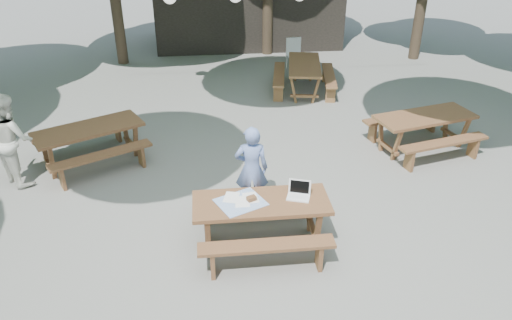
{
  "coord_description": "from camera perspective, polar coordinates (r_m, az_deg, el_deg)",
  "views": [
    {
      "loc": [
        -1.06,
        -6.64,
        4.8
      ],
      "look_at": [
        -0.33,
        0.07,
        1.05
      ],
      "focal_mm": 35.0,
      "sensor_mm": 36.0,
      "label": 1
    }
  ],
  "objects": [
    {
      "name": "picnic_table_nw",
      "position": [
        10.15,
        -18.37,
        1.68
      ],
      "size": [
        2.41,
        2.28,
        0.75
      ],
      "rotation": [
        0.0,
        0.0,
        0.48
      ],
      "color": "#522C1D",
      "rests_on": "ground"
    },
    {
      "name": "plastic_chair",
      "position": [
        14.92,
        4.46,
        11.21
      ],
      "size": [
        0.49,
        0.49,
        0.9
      ],
      "rotation": [
        0.0,
        0.0,
        0.13
      ],
      "color": "silver",
      "rests_on": "ground"
    },
    {
      "name": "woman",
      "position": [
        8.09,
        -0.51,
        -1.01
      ],
      "size": [
        0.58,
        0.41,
        1.5
      ],
      "primitive_type": "imported",
      "rotation": [
        0.0,
        0.0,
        3.05
      ],
      "color": "#6A82C1",
      "rests_on": "ground"
    },
    {
      "name": "tabletop_clutter",
      "position": [
        7.27,
        -1.54,
        -4.72
      ],
      "size": [
        0.82,
        0.77,
        0.08
      ],
      "color": "#3A72C7",
      "rests_on": "main_picnic_table"
    },
    {
      "name": "ground",
      "position": [
        8.26,
        2.37,
        -6.5
      ],
      "size": [
        80.0,
        80.0,
        0.0
      ],
      "primitive_type": "plane",
      "color": "#61605C",
      "rests_on": "ground"
    },
    {
      "name": "main_picnic_table",
      "position": [
        7.49,
        0.58,
        -7.03
      ],
      "size": [
        2.0,
        1.58,
        0.75
      ],
      "color": "#522C1D",
      "rests_on": "ground"
    },
    {
      "name": "pavilion",
      "position": [
        17.55,
        -1.02,
        17.85
      ],
      "size": [
        6.0,
        3.0,
        2.8
      ],
      "primitive_type": "cube",
      "color": "black",
      "rests_on": "ground"
    },
    {
      "name": "picnic_table_far_e",
      "position": [
        13.23,
        5.5,
        9.42
      ],
      "size": [
        1.88,
        2.14,
        0.75
      ],
      "rotation": [
        0.0,
        0.0,
        1.4
      ],
      "color": "#522C1D",
      "rests_on": "ground"
    },
    {
      "name": "laptop",
      "position": [
        7.39,
        4.93,
        -3.73
      ],
      "size": [
        0.4,
        0.35,
        0.24
      ],
      "rotation": [
        0.0,
        0.0,
        -0.33
      ],
      "color": "white",
      "rests_on": "main_picnic_table"
    },
    {
      "name": "second_person",
      "position": [
        9.83,
        -26.21,
        2.16
      ],
      "size": [
        1.03,
        1.04,
        1.69
      ],
      "primitive_type": "imported",
      "rotation": [
        0.0,
        0.0,
        2.31
      ],
      "color": "silver",
      "rests_on": "ground"
    },
    {
      "name": "picnic_table_ne",
      "position": [
        10.69,
        18.51,
        3.08
      ],
      "size": [
        2.23,
        1.99,
        0.75
      ],
      "rotation": [
        0.0,
        0.0,
        0.24
      ],
      "color": "#522C1D",
      "rests_on": "ground"
    }
  ]
}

